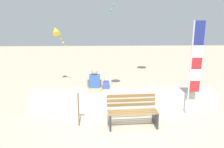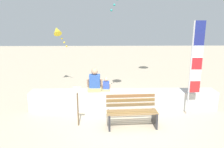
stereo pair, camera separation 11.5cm
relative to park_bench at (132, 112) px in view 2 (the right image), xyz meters
The scene contains 8 objects.
ground_plane 0.44m from the park_bench, 150.58° to the left, with size 40.00×40.00×0.00m, color tan.
seawall_ledge 1.30m from the park_bench, 96.60° to the left, with size 6.39×0.60×0.64m, color beige.
park_bench is the anchor object (origin of this frame).
person_adult 1.81m from the park_bench, 131.01° to the left, with size 0.53×0.39×0.80m.
person_child 1.56m from the park_bench, 119.72° to the left, with size 0.31×0.23×0.48m.
flag_banner 2.53m from the park_bench, 20.44° to the left, with size 0.37×0.05×3.00m.
kite_yellow 5.50m from the park_bench, 125.23° to the left, with size 0.67×0.61×1.01m.
sign_post 1.59m from the park_bench, behind, with size 0.24×0.04×1.19m.
Camera 2 is at (-0.55, -6.04, 3.03)m, focal length 35.55 mm.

